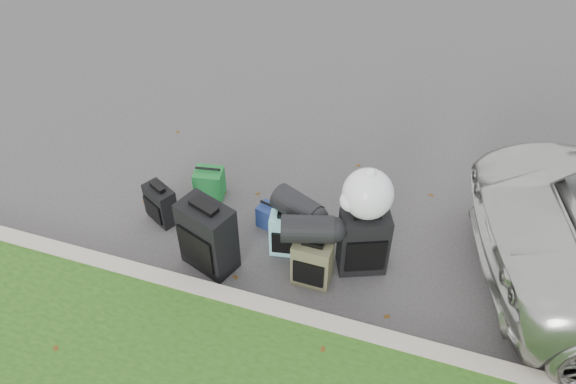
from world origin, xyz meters
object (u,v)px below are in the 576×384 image
(tote_green, at_px, (210,183))
(tote_navy, at_px, (270,216))
(suitcase_large_black_right, at_px, (363,242))
(suitcase_large_black_left, at_px, (208,237))
(suitcase_small_black, at_px, (161,204))
(suitcase_olive, at_px, (312,263))
(suitcase_teal, at_px, (287,234))

(tote_green, relative_size, tote_navy, 1.36)
(suitcase_large_black_right, bearing_deg, tote_navy, 143.66)
(suitcase_large_black_left, xyz_separation_m, tote_green, (-0.45, 0.99, -0.22))
(suitcase_small_black, distance_m, suitcase_olive, 1.92)
(suitcase_large_black_left, relative_size, tote_green, 2.15)
(suitcase_teal, relative_size, tote_green, 1.36)
(suitcase_small_black, height_order, suitcase_teal, suitcase_teal)
(suitcase_large_black_right, height_order, tote_green, suitcase_large_black_right)
(suitcase_small_black, distance_m, tote_green, 0.65)
(suitcase_small_black, relative_size, suitcase_teal, 0.92)
(suitcase_small_black, xyz_separation_m, suitcase_olive, (1.89, -0.33, 0.04))
(suitcase_teal, relative_size, suitcase_large_black_right, 0.69)
(suitcase_small_black, relative_size, suitcase_olive, 0.87)
(tote_green, bearing_deg, suitcase_olive, -40.27)
(suitcase_large_black_left, relative_size, tote_navy, 2.93)
(suitcase_large_black_left, distance_m, suitcase_olive, 1.11)
(suitcase_olive, xyz_separation_m, tote_navy, (-0.68, 0.63, -0.13))
(suitcase_large_black_left, relative_size, suitcase_large_black_right, 1.09)
(suitcase_small_black, distance_m, suitcase_teal, 1.52)
(suitcase_olive, bearing_deg, suitcase_small_black, 170.35)
(suitcase_large_black_left, height_order, suitcase_teal, suitcase_large_black_left)
(suitcase_small_black, bearing_deg, suitcase_large_black_right, 28.09)
(suitcase_small_black, relative_size, suitcase_large_black_right, 0.63)
(suitcase_small_black, xyz_separation_m, tote_navy, (1.21, 0.29, -0.10))
(suitcase_small_black, bearing_deg, suitcase_teal, 27.10)
(suitcase_large_black_left, bearing_deg, suitcase_olive, 25.65)
(suitcase_large_black_right, bearing_deg, suitcase_small_black, 157.97)
(suitcase_large_black_right, bearing_deg, suitcase_olive, -164.50)
(suitcase_olive, bearing_deg, suitcase_teal, 140.30)
(suitcase_small_black, distance_m, suitcase_large_black_left, 0.93)
(suitcase_olive, distance_m, suitcase_large_black_right, 0.57)
(suitcase_olive, height_order, suitcase_teal, suitcase_olive)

